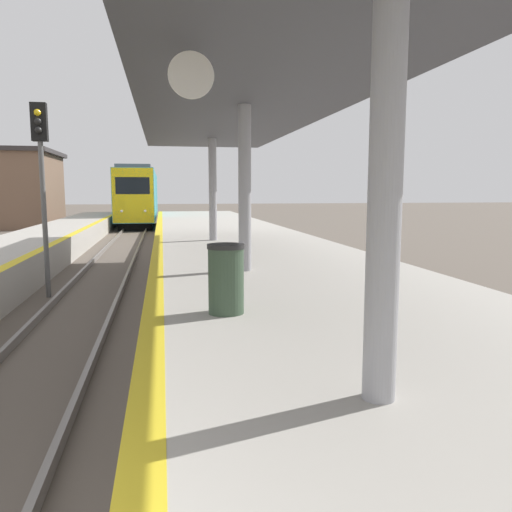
# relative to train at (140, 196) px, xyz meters

# --- Properties ---
(train) EXTENTS (2.64, 22.12, 4.34)m
(train) POSITION_rel_train_xyz_m (0.00, 0.00, 0.00)
(train) COLOR black
(train) RESTS_ON ground
(signal_mid) EXTENTS (0.36, 0.31, 4.70)m
(signal_mid) POSITION_rel_train_xyz_m (-1.03, -30.66, 1.07)
(signal_mid) COLOR #595959
(signal_mid) RESTS_ON ground
(station_canopy) EXTENTS (4.37, 19.99, 3.61)m
(station_canopy) POSITION_rel_train_xyz_m (3.50, -33.30, 2.18)
(station_canopy) COLOR #99999E
(station_canopy) RESTS_ON platform_right
(trash_bin) EXTENTS (0.51, 0.51, 0.96)m
(trash_bin) POSITION_rel_train_xyz_m (2.65, -36.90, -0.77)
(trash_bin) COLOR #384C38
(trash_bin) RESTS_ON platform_right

